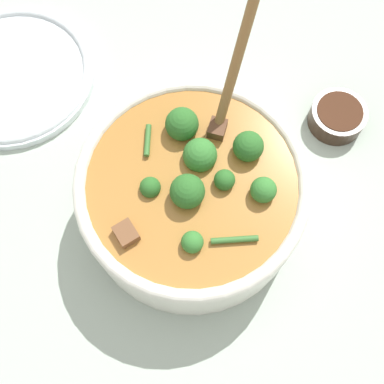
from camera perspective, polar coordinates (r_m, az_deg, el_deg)
The scene contains 4 objects.
ground_plane at distance 0.67m, azimuth -0.00°, elevation -2.23°, with size 4.00×4.00×0.00m, color #ADBCAD.
stew_bowl at distance 0.61m, azimuth 0.04°, elevation -0.23°, with size 0.28×0.28×0.26m.
condiment_bowl at distance 0.74m, azimuth 16.86°, elevation 8.62°, with size 0.08×0.08×0.03m.
empty_plate at distance 0.81m, azimuth -20.53°, elevation 12.92°, with size 0.25×0.25×0.02m.
Camera 1 is at (-0.19, 0.09, 0.63)m, focal length 45.00 mm.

